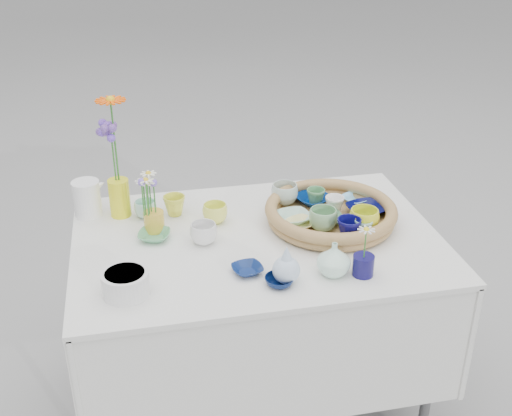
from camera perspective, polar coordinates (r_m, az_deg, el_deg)
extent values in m
plane|color=#9D9D9C|center=(2.69, 0.09, -16.95)|extent=(80.00, 80.00, 0.00)
imported|color=navy|center=(2.42, 5.08, 0.76)|extent=(0.16, 0.16, 0.03)
imported|color=#02053C|center=(2.37, 9.73, -0.16)|extent=(0.16, 0.16, 0.03)
imported|color=yellow|center=(2.24, 9.58, -1.07)|extent=(0.11, 0.11, 0.08)
imported|color=#50815D|center=(2.29, 6.26, -0.97)|extent=(0.12, 0.12, 0.03)
imported|color=#7CB27F|center=(2.23, 5.98, -1.02)|extent=(0.10, 0.10, 0.08)
imported|color=#A9D9C3|center=(2.29, 3.33, -0.87)|extent=(0.14, 0.14, 0.03)
imported|color=#B1C7C0|center=(2.40, 2.56, 1.26)|extent=(0.12, 0.12, 0.08)
imported|color=white|center=(2.35, 6.99, 0.27)|extent=(0.09, 0.09, 0.06)
imported|color=#84D0FD|center=(2.45, 8.88, 0.77)|extent=(0.13, 0.13, 0.02)
imported|color=#0B0A52|center=(2.18, 8.25, -1.87)|extent=(0.10, 0.10, 0.08)
imported|color=#E7D886|center=(2.25, 4.04, -1.41)|extent=(0.13, 0.13, 0.02)
imported|color=#A0E1CF|center=(2.22, 9.52, -1.71)|extent=(0.07, 0.07, 0.06)
imported|color=#518F5C|center=(2.40, 5.32, 0.97)|extent=(0.09, 0.09, 0.06)
imported|color=#D2D63A|center=(2.38, -7.25, 0.23)|extent=(0.08, 0.08, 0.08)
imported|color=#EAF059|center=(2.31, -3.66, -0.46)|extent=(0.09, 0.09, 0.07)
imported|color=#5BA976|center=(2.24, -9.03, -2.44)|extent=(0.14, 0.14, 0.03)
imported|color=silver|center=(2.18, -4.68, -2.27)|extent=(0.10, 0.10, 0.07)
imported|color=navy|center=(2.03, -0.77, -5.50)|extent=(0.11, 0.11, 0.02)
imported|color=#A8DDC8|center=(2.38, -9.80, -0.09)|extent=(0.09, 0.09, 0.06)
imported|color=#081640|center=(1.97, 2.09, -6.50)|extent=(0.12, 0.12, 0.03)
imported|color=silver|center=(2.01, 6.93, -4.52)|extent=(0.12, 0.12, 0.11)
cylinder|color=#110D49|center=(2.03, 9.51, -5.05)|extent=(0.09, 0.09, 0.07)
cylinder|color=yellow|center=(2.39, -12.03, 0.90)|extent=(0.09, 0.09, 0.14)
cylinder|color=gold|center=(2.27, -9.04, -1.19)|extent=(0.07, 0.07, 0.08)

